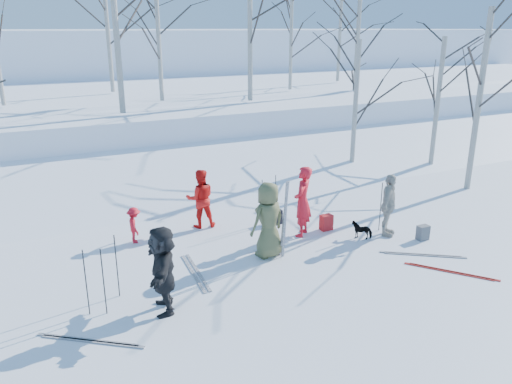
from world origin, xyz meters
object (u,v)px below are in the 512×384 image
backpack_red (326,222)px  skier_red_seated (134,225)px  skier_olive_center (268,220)px  skier_redor_behind (200,199)px  dog (362,230)px  skier_cream_east (388,205)px  skier_red_north (303,202)px  backpack_grey (423,233)px  skier_grey_west (163,269)px  backpack_dark (275,217)px

backpack_red → skier_red_seated: bearing=163.2°
skier_olive_center → skier_redor_behind: (-0.78, 2.45, -0.11)m
skier_olive_center → dog: size_ratio=3.46×
skier_red_seated → backpack_red: size_ratio=2.21×
skier_red_seated → skier_cream_east: 6.50m
skier_red_north → backpack_grey: size_ratio=4.88×
skier_olive_center → skier_redor_behind: skier_olive_center is taller
skier_olive_center → skier_grey_west: bearing=11.5°
skier_red_north → skier_red_seated: (-4.02, 1.46, -0.46)m
skier_olive_center → skier_cream_east: bearing=163.8°
skier_red_seated → dog: size_ratio=1.76×
dog → backpack_red: 1.00m
skier_olive_center → backpack_red: 2.38m
skier_red_north → backpack_red: (0.77, 0.01, -0.72)m
skier_redor_behind → backpack_red: 3.44m
skier_red_north → skier_cream_east: (1.99, -0.98, -0.10)m
skier_grey_west → backpack_grey: bearing=106.3°
skier_redor_behind → backpack_grey: 5.87m
skier_olive_center → skier_red_seated: bearing=-51.4°
skier_cream_east → backpack_red: 1.69m
skier_red_seated → backpack_red: 5.02m
skier_olive_center → backpack_red: size_ratio=4.34×
dog → backpack_grey: dog is taller
backpack_grey → backpack_dark: 3.90m
skier_olive_center → dog: (2.67, -0.12, -0.69)m
skier_red_north → backpack_dark: (-0.24, 1.01, -0.73)m
backpack_grey → dog: bearing=149.5°
skier_olive_center → skier_cream_east: size_ratio=1.10×
skier_red_north → skier_grey_west: size_ratio=1.07×
skier_olive_center → skier_grey_west: 3.15m
skier_cream_east → skier_red_north: bearing=113.9°
skier_red_seated → skier_cream_east: (6.01, -2.44, 0.36)m
skier_redor_behind → backpack_dark: 2.13m
dog → backpack_grey: (1.33, -0.79, -0.03)m
backpack_red → skier_olive_center: bearing=-161.1°
skier_grey_west → dog: skier_grey_west is taller
dog → skier_redor_behind: bearing=-88.0°
backpack_red → backpack_grey: size_ratio=1.11×
backpack_grey → skier_grey_west: bearing=-177.2°
skier_red_seated → skier_grey_west: size_ratio=0.54×
skier_red_north → backpack_red: 1.05m
skier_grey_west → dog: 5.70m
skier_red_seated → backpack_grey: (6.65, -3.09, -0.27)m
skier_cream_east → backpack_red: bearing=100.9°
skier_redor_behind → skier_olive_center: bearing=120.2°
backpack_red → skier_redor_behind: bearing=149.7°
skier_red_seated → backpack_dark: 3.82m
skier_olive_center → backpack_dark: (1.13, 1.74, -0.71)m
skier_cream_east → dog: (-0.70, 0.13, -0.60)m
skier_cream_east → backpack_grey: size_ratio=4.34×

